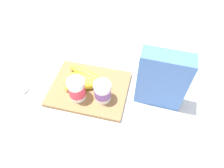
# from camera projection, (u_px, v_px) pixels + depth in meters

# --- Properties ---
(ground_plane) EXTENTS (2.40, 2.40, 0.00)m
(ground_plane) POSITION_uv_depth(u_px,v_px,m) (90.00, 90.00, 0.85)
(ground_plane) COLOR silver
(cutting_board) EXTENTS (0.31, 0.25, 0.02)m
(cutting_board) POSITION_uv_depth(u_px,v_px,m) (89.00, 88.00, 0.85)
(cutting_board) COLOR olive
(cutting_board) RESTS_ON ground_plane
(cereal_box) EXTENTS (0.18, 0.07, 0.24)m
(cereal_box) POSITION_uv_depth(u_px,v_px,m) (162.00, 80.00, 0.73)
(cereal_box) COLOR #4770B7
(cereal_box) RESTS_ON ground_plane
(yogurt_cup_front) EXTENTS (0.07, 0.07, 0.09)m
(yogurt_cup_front) POSITION_uv_depth(u_px,v_px,m) (103.00, 92.00, 0.77)
(yogurt_cup_front) COLOR white
(yogurt_cup_front) RESTS_ON cutting_board
(yogurt_cup_back) EXTENTS (0.07, 0.07, 0.10)m
(yogurt_cup_back) POSITION_uv_depth(u_px,v_px,m) (77.00, 90.00, 0.77)
(yogurt_cup_back) COLOR white
(yogurt_cup_back) RESTS_ON cutting_board
(banana_bunch) EXTENTS (0.18, 0.16, 0.04)m
(banana_bunch) POSITION_uv_depth(u_px,v_px,m) (85.00, 79.00, 0.84)
(banana_bunch) COLOR yellow
(banana_bunch) RESTS_ON cutting_board
(spoon) EXTENTS (0.03, 0.13, 0.01)m
(spoon) POSITION_uv_depth(u_px,v_px,m) (29.00, 85.00, 0.86)
(spoon) COLOR silver
(spoon) RESTS_ON ground_plane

